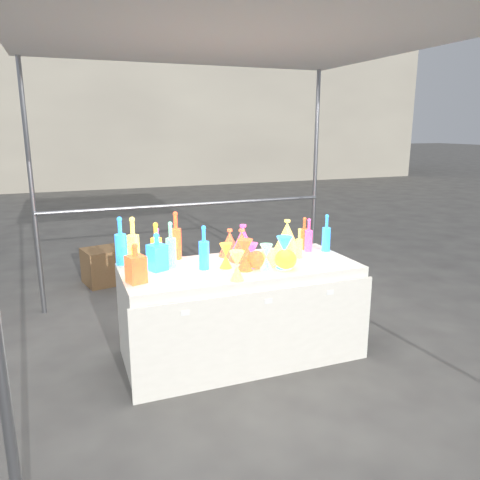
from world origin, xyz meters
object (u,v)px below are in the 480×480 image
object	(u,v)px
decanter_0	(135,263)
hourglass_0	(245,255)
globe_0	(286,260)
display_table	(240,311)
cardboard_box_closed	(110,265)
bottle_0	(156,243)
lampshade_0	(242,245)

from	to	relation	value
decanter_0	hourglass_0	distance (m)	0.80
hourglass_0	globe_0	size ratio (longest dim) A/B	1.41
hourglass_0	globe_0	xyz separation A→B (m)	(0.30, -0.08, -0.05)
globe_0	hourglass_0	bearing A→B (deg)	165.19
decanter_0	globe_0	size ratio (longest dim) A/B	1.51
decanter_0	display_table	bearing A→B (deg)	10.33
cardboard_box_closed	bottle_0	world-z (taller)	bottle_0
decanter_0	lampshade_0	size ratio (longest dim) A/B	0.99
globe_0	cardboard_box_closed	bearing A→B (deg)	113.56
display_table	hourglass_0	bearing A→B (deg)	-96.17
cardboard_box_closed	bottle_0	size ratio (longest dim) A/B	1.72
hourglass_0	lampshade_0	world-z (taller)	lampshade_0
cardboard_box_closed	decanter_0	xyz separation A→B (m)	(-0.03, -2.34, 0.67)
display_table	cardboard_box_closed	xyz separation A→B (m)	(-0.79, 2.25, -0.17)
cardboard_box_closed	hourglass_0	world-z (taller)	hourglass_0
hourglass_0	bottle_0	bearing A→B (deg)	145.79
globe_0	lampshade_0	size ratio (longest dim) A/B	0.66
display_table	bottle_0	size ratio (longest dim) A/B	5.54
bottle_0	cardboard_box_closed	bearing A→B (deg)	95.56
bottle_0	hourglass_0	world-z (taller)	bottle_0
decanter_0	hourglass_0	world-z (taller)	decanter_0
decanter_0	lampshade_0	distance (m)	0.90
hourglass_0	lampshade_0	size ratio (longest dim) A/B	0.93
bottle_0	decanter_0	world-z (taller)	bottle_0
cardboard_box_closed	decanter_0	size ratio (longest dim) A/B	2.26
hourglass_0	display_table	bearing A→B (deg)	83.83
lampshade_0	globe_0	bearing A→B (deg)	-67.45
bottle_0	lampshade_0	xyz separation A→B (m)	(0.66, -0.13, -0.04)
globe_0	lampshade_0	xyz separation A→B (m)	(-0.22, 0.34, 0.06)
decanter_0	hourglass_0	size ratio (longest dim) A/B	1.07
display_table	globe_0	bearing A→B (deg)	-35.99
display_table	decanter_0	xyz separation A→B (m)	(-0.81, -0.09, 0.50)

